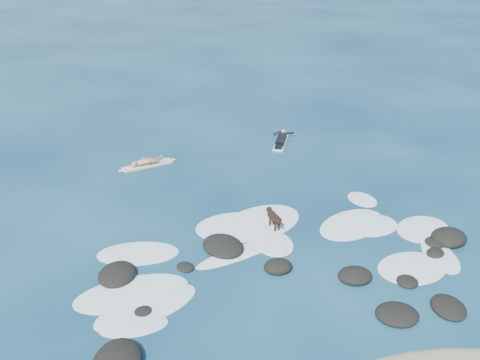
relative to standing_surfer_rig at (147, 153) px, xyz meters
name	(u,v)px	position (x,y,z in m)	size (l,w,h in m)	color
ground	(281,246)	(3.34, -8.64, -0.67)	(160.00, 160.00, 0.00)	#0A2642
reef_rocks	(274,285)	(2.12, -10.80, -0.55)	(14.30, 7.34, 0.62)	black
breaking_foam	(274,247)	(3.07, -8.60, -0.66)	(14.66, 7.29, 0.12)	white
standing_surfer_rig	(147,153)	(0.00, 0.00, 0.00)	(2.97, 0.88, 1.69)	beige
paddling_surfer_rig	(281,140)	(7.31, 0.48, -0.51)	(1.84, 2.45, 0.46)	white
dog	(274,217)	(3.56, -7.35, -0.15)	(0.38, 1.23, 0.78)	black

